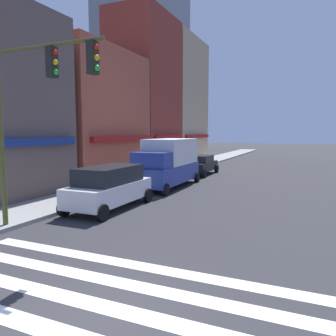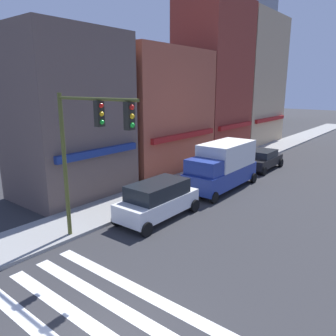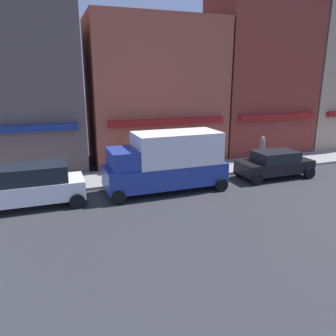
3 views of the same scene
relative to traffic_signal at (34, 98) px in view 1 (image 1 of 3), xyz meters
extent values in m
plane|color=#2D2D30|center=(-3.57, -4.79, -4.60)|extent=(200.00, 200.00, 0.00)
cube|color=silver|center=(-4.08, -4.79, -4.60)|extent=(0.49, 10.80, 0.01)
cube|color=silver|center=(-3.05, -4.79, -4.60)|extent=(0.49, 10.80, 0.01)
cube|color=silver|center=(-2.02, -4.79, -4.60)|extent=(0.49, 10.80, 0.01)
cube|color=silver|center=(-1.00, -4.79, -4.60)|extent=(0.49, 10.80, 0.01)
cube|color=navy|center=(3.92, 4.06, -1.60)|extent=(5.64, 0.30, 0.40)
cube|color=#9E4C38|center=(12.27, 6.71, 0.13)|extent=(8.97, 5.00, 9.47)
cube|color=maroon|center=(12.27, 4.06, -1.60)|extent=(7.62, 0.30, 0.40)
cube|color=maroon|center=(20.58, 6.71, 2.68)|extent=(7.37, 5.00, 14.56)
cube|color=maroon|center=(20.58, 4.06, -1.60)|extent=(6.27, 0.30, 0.40)
cube|color=tan|center=(29.08, 6.71, 2.64)|extent=(9.29, 5.00, 14.47)
cube|color=maroon|center=(29.08, 4.06, -1.60)|extent=(7.90, 0.30, 0.40)
cube|color=gray|center=(52.47, 23.38, 19.35)|extent=(19.77, 12.34, 47.90)
cylinder|color=#474C1E|center=(0.00, 1.61, -1.41)|extent=(0.18, 0.18, 6.38)
cylinder|color=#474C1E|center=(0.00, -0.60, 1.58)|extent=(0.12, 4.43, 0.12)
cube|color=black|center=(0.00, -0.83, 1.05)|extent=(0.32, 0.24, 0.95)
sphere|color=red|center=(0.00, -0.96, 1.35)|extent=(0.18, 0.18, 0.18)
sphere|color=#EAAD14|center=(0.00, -0.96, 1.05)|extent=(0.18, 0.18, 0.18)
sphere|color=green|center=(0.00, -0.96, 0.75)|extent=(0.18, 0.18, 0.18)
cube|color=black|center=(0.00, -2.38, 1.05)|extent=(0.32, 0.24, 0.95)
sphere|color=red|center=(0.00, -2.51, 1.35)|extent=(0.18, 0.18, 0.18)
sphere|color=#EAAD14|center=(0.00, -2.51, 1.05)|extent=(0.18, 0.18, 0.18)
sphere|color=green|center=(0.00, -2.51, 0.75)|extent=(0.18, 0.18, 0.18)
cube|color=white|center=(4.15, -0.09, -3.83)|extent=(4.71, 1.93, 0.85)
cube|color=black|center=(4.15, -0.09, -3.03)|extent=(3.30, 1.77, 0.75)
cylinder|color=black|center=(2.21, 0.86, -4.26)|extent=(0.68, 0.22, 0.68)
cylinder|color=black|center=(2.21, -1.04, -4.26)|extent=(0.68, 0.22, 0.68)
cylinder|color=black|center=(6.09, 0.86, -4.26)|extent=(0.68, 0.22, 0.68)
cylinder|color=black|center=(6.09, -1.04, -4.26)|extent=(0.68, 0.22, 0.68)
cube|color=navy|center=(10.61, -0.09, -3.71)|extent=(6.23, 2.27, 1.10)
cube|color=silver|center=(11.23, -0.09, -2.36)|extent=(4.37, 2.25, 1.60)
cube|color=navy|center=(8.63, -0.09, -2.71)|extent=(1.76, 2.11, 0.90)
cylinder|color=black|center=(7.92, 1.01, -4.26)|extent=(0.68, 0.22, 0.68)
cylinder|color=black|center=(7.92, -1.19, -4.26)|extent=(0.68, 0.22, 0.68)
cylinder|color=black|center=(13.31, 1.01, -4.26)|extent=(0.68, 0.22, 0.68)
cylinder|color=black|center=(13.31, -1.19, -4.26)|extent=(0.68, 0.22, 0.68)
cube|color=black|center=(17.38, -0.09, -3.91)|extent=(4.42, 1.85, 0.70)
cube|color=black|center=(17.38, -0.09, -3.28)|extent=(2.44, 1.68, 0.55)
cylinder|color=black|center=(15.59, 0.81, -4.26)|extent=(0.68, 0.22, 0.68)
cylinder|color=black|center=(15.59, -0.99, -4.26)|extent=(0.68, 0.22, 0.68)
cylinder|color=black|center=(19.17, 0.81, -4.26)|extent=(0.68, 0.22, 0.68)
cylinder|color=black|center=(19.17, -0.99, -4.26)|extent=(0.68, 0.22, 0.68)
cylinder|color=#23232D|center=(18.50, 2.73, -4.02)|extent=(0.26, 0.26, 0.85)
cylinder|color=slate|center=(18.50, 2.73, -3.25)|extent=(0.32, 0.32, 0.70)
sphere|color=tan|center=(18.50, 2.73, -2.79)|extent=(0.22, 0.22, 0.22)
camera|label=1|loc=(-8.21, -8.41, -1.12)|focal=35.00mm
camera|label=2|loc=(-7.89, -10.36, 2.01)|focal=35.00mm
camera|label=3|loc=(5.29, -15.36, 1.11)|focal=35.00mm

